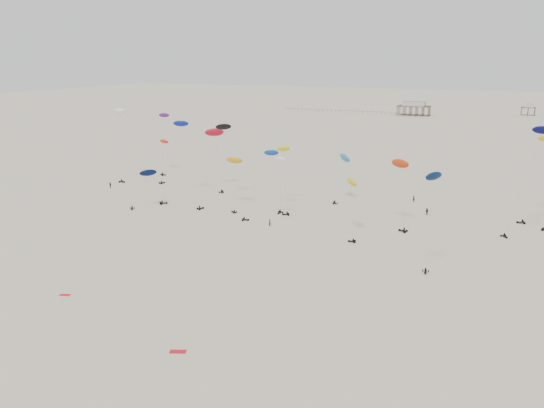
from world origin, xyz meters
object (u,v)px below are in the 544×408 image
at_px(rig_9, 401,177).
at_px(spectator_0, 270,226).
at_px(pavilion_small, 528,110).
at_px(rig_4, 145,179).
at_px(rig_0, 432,198).
at_px(pavilion_main, 414,109).

bearing_deg(rig_9, spectator_0, 132.38).
distance_m(pavilion_small, spectator_0, 293.50).
bearing_deg(rig_4, pavilion_small, -144.10).
xyz_separation_m(pavilion_small, rig_0, (-25.94, -298.87, 10.17)).
bearing_deg(pavilion_main, rig_9, -82.00).
relative_size(pavilion_main, rig_0, 1.13).
xyz_separation_m(pavilion_small, spectator_0, (-62.84, -286.68, -3.49)).
relative_size(rig_4, spectator_0, 5.25).
bearing_deg(pavilion_small, spectator_0, -102.36).
bearing_deg(rig_9, rig_0, -143.20).
bearing_deg(rig_4, pavilion_main, -131.40).
distance_m(pavilion_small, rig_9, 275.59).
relative_size(pavilion_main, rig_9, 1.34).
height_order(rig_0, rig_9, rig_0).
xyz_separation_m(pavilion_main, rig_9, (34.18, -243.15, 6.95)).
bearing_deg(rig_0, rig_9, -72.51).
distance_m(rig_9, spectator_0, 32.21).
xyz_separation_m(rig_9, spectator_0, (-27.02, -13.53, -11.17)).
xyz_separation_m(pavilion_small, rig_9, (-35.82, -273.15, 7.68)).
relative_size(pavilion_small, rig_9, 0.58).
distance_m(pavilion_small, rig_4, 300.69).
xyz_separation_m(pavilion_main, spectator_0, (7.16, -256.68, -4.22)).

